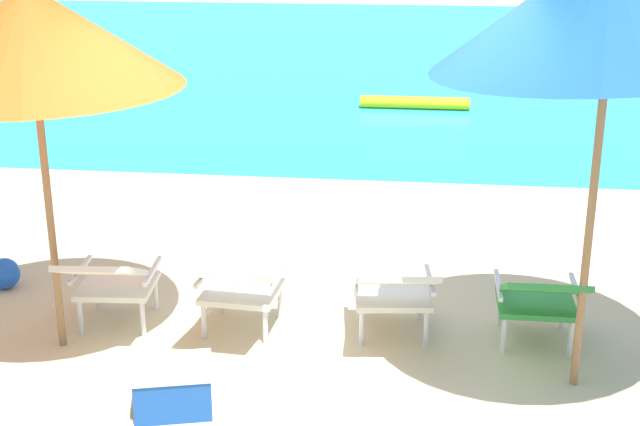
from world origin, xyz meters
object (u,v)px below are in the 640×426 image
lounge_chair_far_left (110,280)px  lounge_chair_near_right (394,289)px  swim_buoy (415,103)px  beach_umbrella_right (613,0)px  lounge_chair_far_right (540,297)px  cooler_box (173,387)px  beach_umbrella_left (31,36)px  lounge_chair_near_left (235,285)px  beach_ball (4,274)px

lounge_chair_far_left → lounge_chair_near_right: bearing=2.1°
swim_buoy → beach_umbrella_right: beach_umbrella_right is taller
lounge_chair_far_right → cooler_box: bearing=-155.2°
lounge_chair_near_right → beach_umbrella_left: beach_umbrella_left is taller
cooler_box → swim_buoy: bearing=81.6°
lounge_chair_far_right → lounge_chair_far_left: bearing=-178.8°
lounge_chair_near_left → beach_ball: size_ratio=3.70×
lounge_chair_near_left → lounge_chair_far_right: (2.05, 0.06, 0.00)m
beach_umbrella_right → lounge_chair_near_left: bearing=171.1°
lounge_chair_far_right → beach_umbrella_right: 2.02m
beach_ball → cooler_box: 2.42m
beach_umbrella_left → lounge_chair_near_left: bearing=11.4°
swim_buoy → lounge_chair_near_right: 7.49m
lounge_chair_near_left → beach_umbrella_left: beach_umbrella_left is taller
lounge_chair_far_left → lounge_chair_near_left: (0.88, 0.01, 0.00)m
lounge_chair_near_left → beach_ball: 2.10m
lounge_chair_far_left → cooler_box: (0.71, -0.97, -0.24)m
beach_umbrella_left → beach_umbrella_right: beach_umbrella_right is taller
lounge_chair_near_right → beach_umbrella_right: beach_umbrella_right is taller
lounge_chair_far_left → lounge_chair_near_left: size_ratio=1.00×
lounge_chair_near_left → beach_umbrella_left: 2.07m
lounge_chair_near_right → lounge_chair_far_right: (0.96, -0.01, 0.00)m
lounge_chair_far_right → cooler_box: lounge_chair_far_right is taller
beach_umbrella_right → beach_ball: (-4.23, 0.99, -2.25)m
lounge_chair_far_right → lounge_chair_near_right: bearing=179.5°
lounge_chair_near_left → beach_umbrella_left: size_ratio=0.38×
lounge_chair_near_right → cooler_box: bearing=-140.6°
beach_ball → lounge_chair_far_right: bearing=-8.1°
swim_buoy → lounge_chair_far_left: 7.81m
beach_ball → beach_umbrella_right: bearing=-13.1°
lounge_chair_near_left → lounge_chair_far_right: 2.05m
swim_buoy → cooler_box: bearing=-98.4°
lounge_chair_near_left → beach_umbrella_right: beach_umbrella_right is taller
swim_buoy → lounge_chair_near_left: bearing=-98.1°
lounge_chair_near_right → lounge_chair_far_right: same height
beach_umbrella_right → swim_buoy: bearing=98.4°
swim_buoy → cooler_box: 8.61m
beach_ball → cooler_box: bearing=-41.5°
lounge_chair_near_right → beach_umbrella_left: (-2.25, -0.30, 1.70)m
beach_umbrella_left → beach_umbrella_right: (3.41, -0.12, 0.27)m
lounge_chair_far_left → beach_umbrella_right: bearing=-6.3°
lounge_chair_far_left → cooler_box: lounge_chair_far_left is taller
lounge_chair_far_left → cooler_box: 1.22m
lounge_chair_far_right → cooler_box: 2.46m
swim_buoy → beach_umbrella_left: 8.34m
lounge_chair_far_left → lounge_chair_near_left: same height
lounge_chair_near_right → beach_ball: bearing=169.6°
beach_umbrella_right → beach_ball: size_ratio=11.36×
beach_umbrella_left → beach_umbrella_right: bearing=-2.0°
swim_buoy → lounge_chair_near_right: size_ratio=1.72×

